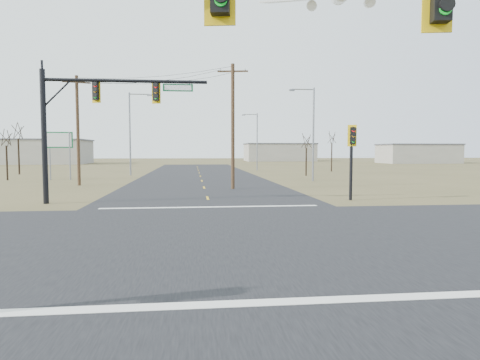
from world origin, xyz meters
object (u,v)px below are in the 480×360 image
mast_arm_far (93,108)px  highway_sign (60,145)px  mast_arm_near (457,35)px  bare_tree_b (18,130)px  bare_tree_d (332,137)px  bare_tree_c (306,141)px  streetlight_b (256,138)px  streetlight_a (311,129)px  utility_pole_far (78,129)px  streetlight_c (132,129)px  utility_pole_near (233,125)px  bare_tree_a (6,137)px  pedestal_signal_ne (352,146)px

mast_arm_far → highway_sign: size_ratio=1.89×
mast_arm_near → highway_sign: size_ratio=2.04×
bare_tree_b → bare_tree_d: (43.49, 3.25, -0.67)m
mast_arm_near → bare_tree_d: size_ratio=1.64×
bare_tree_b → bare_tree_c: 37.46m
mast_arm_near → streetlight_b: 59.76m
mast_arm_far → streetlight_a: (17.91, 16.36, -0.30)m
utility_pole_far → streetlight_c: streetlight_c is taller
highway_sign → bare_tree_b: (-8.62, 11.64, 2.09)m
bare_tree_d → bare_tree_c: bearing=-122.9°
utility_pole_near → bare_tree_c: (10.82, 17.32, -0.84)m
utility_pole_near → streetlight_b: (6.77, 32.46, -0.16)m
mast_arm_near → utility_pole_far: (-14.95, 32.34, -0.17)m
highway_sign → bare_tree_a: bearing=176.7°
pedestal_signal_ne → streetlight_c: streetlight_c is taller
streetlight_a → streetlight_c: (-19.65, 12.80, 0.52)m
utility_pole_far → bare_tree_d: (31.01, 22.50, 0.04)m
highway_sign → bare_tree_d: 37.94m
utility_pole_far → bare_tree_b: bearing=123.0°
highway_sign → bare_tree_a: (-5.45, 0.16, 0.84)m
bare_tree_c → bare_tree_a: bearing=-172.7°
streetlight_c → mast_arm_near: bearing=-57.7°
utility_pole_far → streetlight_b: utility_pole_far is taller
highway_sign → bare_tree_b: size_ratio=0.71×
utility_pole_far → streetlight_b: size_ratio=1.09×
streetlight_c → bare_tree_c: 22.00m
utility_pole_far → bare_tree_c: bearing=26.4°
pedestal_signal_ne → highway_sign: 32.24m
streetlight_a → streetlight_c: 23.46m
streetlight_a → highway_sign: bearing=157.3°
mast_arm_far → highway_sign: 22.77m
streetlight_b → bare_tree_d: size_ratio=1.42×
pedestal_signal_ne → utility_pole_near: 11.10m
pedestal_signal_ne → bare_tree_c: 26.35m
pedestal_signal_ne → streetlight_b: streetlight_b is taller
utility_pole_far → streetlight_a: 22.43m
bare_tree_a → bare_tree_c: bare_tree_a is taller
streetlight_c → bare_tree_d: 29.25m
utility_pole_near → bare_tree_a: size_ratio=1.76×
pedestal_signal_ne → bare_tree_a: bearing=167.3°
bare_tree_b → streetlight_b: bearing=13.7°
bare_tree_a → bare_tree_b: bare_tree_b is taller
utility_pole_near → pedestal_signal_ne: bearing=-52.5°
mast_arm_far → utility_pole_far: (-4.34, 13.54, -0.55)m
bare_tree_c → utility_pole_near: bearing=-122.0°
pedestal_signal_ne → streetlight_a: 17.02m
streetlight_b → bare_tree_b: streetlight_b is taller
streetlight_c → bare_tree_c: bearing=8.5°
utility_pole_far → highway_sign: (-3.85, 7.61, -1.39)m
highway_sign → bare_tree_d: bare_tree_d is taller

